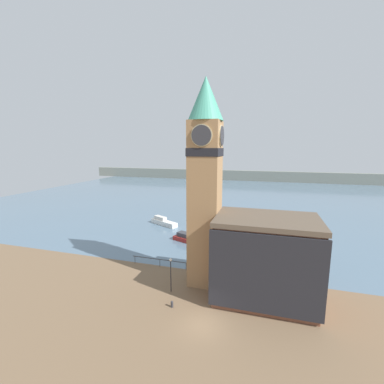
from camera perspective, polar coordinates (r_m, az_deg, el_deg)
ground_plane at (r=26.91m, az=2.37°, el=-27.46°), size 160.00×160.00×0.00m
water at (r=92.60m, az=12.91°, el=-0.59°), size 160.00×120.00×0.00m
far_shoreline at (r=131.84m, az=14.03°, el=3.50°), size 180.00×3.00×5.00m
pier_railing at (r=36.99m, az=-7.18°, el=-14.81°), size 8.28×0.08×1.09m
clock_tower at (r=29.55m, az=2.93°, el=2.83°), size 3.97×3.97×23.95m
pier_building at (r=29.47m, az=15.97°, el=-14.02°), size 10.77×7.57×9.11m
boat_near at (r=45.73m, az=-0.68°, el=-10.36°), size 6.65×4.18×1.45m
boat_far at (r=55.61m, az=-6.38°, el=-6.61°), size 6.77×4.40×1.68m
mooring_bollard_near at (r=28.99m, az=-4.48°, el=-23.51°), size 0.27×0.27×0.70m
lamp_post at (r=30.35m, az=-4.75°, el=-16.59°), size 0.32×0.32×4.03m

